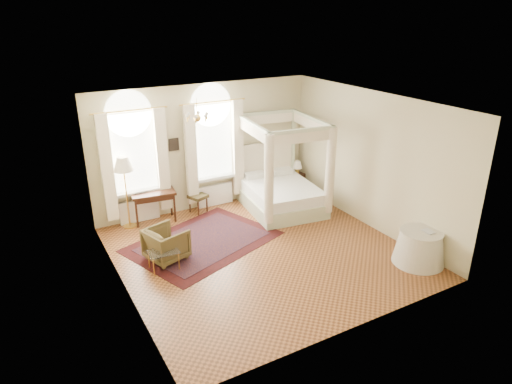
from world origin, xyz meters
TOP-DOWN VIEW (x-y plane):
  - ground at (0.00, 0.00)m, footprint 6.00×6.00m
  - room_walls at (0.00, 0.00)m, footprint 6.00×6.00m
  - window_left at (-1.90, 2.87)m, footprint 1.62×0.27m
  - window_right at (0.20, 2.87)m, footprint 1.62×0.27m
  - chandelier at (-0.90, 1.20)m, footprint 0.51×0.45m
  - wall_pictures at (0.09, 2.97)m, footprint 2.54×0.03m
  - canopy_bed at (1.64, 1.79)m, footprint 2.11×2.47m
  - nightstand at (2.70, 2.65)m, footprint 0.43×0.40m
  - nightstand_lamp at (2.70, 2.61)m, footprint 0.26×0.26m
  - writing_desk at (-1.57, 2.70)m, footprint 1.13×0.69m
  - laptop at (-1.85, 2.84)m, footprint 0.36×0.25m
  - stool at (-0.38, 2.70)m, footprint 0.54×0.54m
  - armchair at (-1.92, 0.76)m, footprint 0.98×0.97m
  - coffee_table at (-2.12, 0.38)m, footprint 0.62×0.44m
  - floor_lamp at (-2.21, 2.70)m, footprint 0.47×0.47m
  - oriental_rug at (-0.95, 1.08)m, footprint 3.79×3.24m
  - side_table at (2.67, -2.01)m, footprint 1.08×1.08m
  - book at (2.67, -2.09)m, footprint 0.20×0.26m

SIDE VIEW (x-z plane):
  - ground at x=0.00m, z-range 0.00..0.00m
  - oriental_rug at x=-0.95m, z-range 0.00..0.01m
  - nightstand at x=2.70m, z-range 0.00..0.56m
  - armchair at x=-1.92m, z-range 0.00..0.72m
  - side_table at x=2.67m, z-range -0.01..0.73m
  - coffee_table at x=-2.12m, z-range 0.17..0.58m
  - stool at x=-0.38m, z-range 0.16..0.65m
  - canopy_bed at x=1.64m, z-range -0.67..1.78m
  - writing_desk at x=-1.57m, z-range 0.28..1.08m
  - book at x=2.67m, z-range 0.73..0.76m
  - laptop at x=-1.85m, z-range 0.80..0.83m
  - nightstand_lamp at x=2.70m, z-range 0.62..1.00m
  - window_left at x=-1.90m, z-range -0.16..3.13m
  - window_right at x=0.20m, z-range -0.16..3.13m
  - floor_lamp at x=-2.21m, z-range 0.64..2.45m
  - wall_pictures at x=0.09m, z-range 1.70..2.09m
  - room_walls at x=0.00m, z-range -1.02..4.98m
  - chandelier at x=-0.90m, z-range 2.66..3.16m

